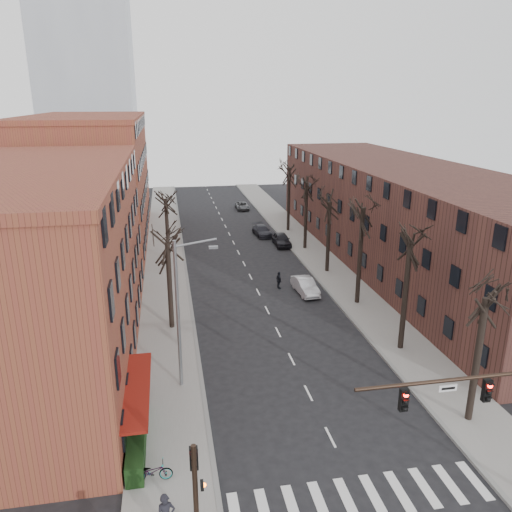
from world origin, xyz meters
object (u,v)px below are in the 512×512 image
parked_car_near (281,239)px  parked_car_mid (262,231)px  bicycle (152,472)px  silver_sedan (305,286)px

parked_car_near → parked_car_mid: 4.80m
bicycle → parked_car_near: bearing=-20.1°
parked_car_mid → bicycle: bearing=-113.5°
parked_car_near → bicycle: (-14.04, -35.43, -0.11)m
silver_sedan → parked_car_near: 14.84m
silver_sedan → parked_car_near: (1.30, 14.79, 0.05)m
parked_car_near → parked_car_mid: parked_car_near is taller
parked_car_near → parked_car_mid: size_ratio=0.99×
silver_sedan → bicycle: (-12.74, -20.64, -0.05)m
silver_sedan → bicycle: size_ratio=2.28×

